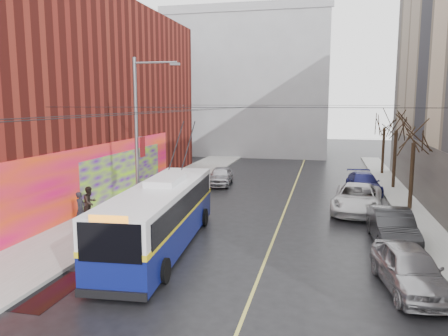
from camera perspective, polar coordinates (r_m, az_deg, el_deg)
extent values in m
plane|color=black|center=(14.35, -3.99, -18.87)|extent=(140.00, 140.00, 0.00)
cube|color=gray|center=(27.67, -12.59, -5.31)|extent=(4.00, 60.00, 0.15)
cube|color=gray|center=(25.56, 24.58, -7.05)|extent=(2.00, 60.00, 0.15)
cube|color=#BFB74C|center=(27.08, 7.89, -5.65)|extent=(0.12, 50.00, 0.01)
cube|color=#5A1712|center=(32.82, -24.27, 8.49)|extent=(12.00, 36.00, 14.00)
cube|color=#DB045F|center=(26.49, -18.43, -1.91)|extent=(0.08, 28.00, 4.00)
cube|color=#4E059F|center=(31.72, -12.69, -0.74)|extent=(0.06, 12.00, 3.20)
cube|color=#4C4742|center=(27.26, 26.01, -2.05)|extent=(0.06, 36.00, 4.00)
cube|color=gray|center=(58.04, 3.47, 10.89)|extent=(20.00, 12.00, 18.00)
cube|color=gray|center=(53.31, 2.41, 20.33)|extent=(20.50, 0.40, 1.00)
cylinder|color=slate|center=(24.45, -11.36, 3.44)|extent=(0.20, 0.20, 9.00)
cube|color=#5F0D10|center=(24.33, -10.59, 2.73)|extent=(0.04, 0.60, 1.10)
cylinder|color=slate|center=(23.97, -8.98, 13.46)|extent=(2.40, 0.10, 0.10)
cube|color=slate|center=(23.58, -6.42, 13.35)|extent=(0.50, 0.22, 0.12)
cylinder|color=black|center=(28.21, -2.53, 7.72)|extent=(0.02, 60.00, 0.02)
cylinder|color=black|center=(27.95, -0.54, 7.72)|extent=(0.02, 60.00, 0.02)
cylinder|color=black|center=(18.55, 1.31, 7.91)|extent=(18.00, 0.02, 0.02)
cylinder|color=black|center=(34.37, 6.85, 8.14)|extent=(18.00, 0.02, 0.02)
cylinder|color=black|center=(28.98, 23.29, -1.10)|extent=(0.24, 0.24, 4.20)
cylinder|color=black|center=(35.80, 21.38, 0.95)|extent=(0.24, 0.24, 4.48)
cylinder|color=black|center=(42.70, 20.07, 2.08)|extent=(0.24, 0.24, 4.37)
cube|color=black|center=(17.34, -22.40, -14.49)|extent=(2.08, 3.45, 0.01)
ellipsoid|color=slate|center=(21.48, -5.38, 8.09)|extent=(0.44, 0.20, 0.12)
ellipsoid|color=slate|center=(23.94, 4.95, 11.69)|extent=(0.44, 0.20, 0.12)
ellipsoid|color=slate|center=(25.03, -1.36, 6.94)|extent=(0.44, 0.20, 0.12)
cube|color=#0B1255|center=(20.29, -8.21, -7.85)|extent=(3.39, 11.59, 1.43)
cube|color=silver|center=(19.96, -8.29, -4.18)|extent=(3.39, 11.59, 1.24)
cube|color=yellow|center=(20.11, -8.26, -5.90)|extent=(3.43, 11.63, 0.21)
cube|color=black|center=(14.81, -14.75, -9.47)|extent=(2.19, 0.22, 1.33)
cube|color=black|center=(25.41, -4.57, -1.70)|extent=(2.19, 0.22, 1.14)
cube|color=black|center=(20.38, -11.68, -4.28)|extent=(0.89, 10.44, 0.95)
cube|color=black|center=(19.66, -4.77, -4.60)|extent=(0.89, 10.44, 0.95)
cube|color=silver|center=(20.71, -7.58, -1.55)|extent=(1.56, 2.96, 0.29)
cube|color=black|center=(15.40, -14.55, -15.76)|extent=(2.48, 0.31, 0.29)
cylinder|color=black|center=(17.47, -15.84, -12.33)|extent=(0.36, 0.97, 0.95)
cylinder|color=black|center=(16.64, -7.84, -13.14)|extent=(0.36, 0.97, 0.95)
cylinder|color=black|center=(24.27, -8.42, -6.17)|extent=(0.36, 0.97, 0.95)
cylinder|color=black|center=(23.68, -2.64, -6.46)|extent=(0.36, 0.97, 0.95)
cylinder|color=black|center=(23.80, -6.20, 3.13)|extent=(0.32, 3.30, 2.34)
cylinder|color=black|center=(23.64, -4.64, 3.12)|extent=(0.32, 3.30, 2.34)
imported|color=#9E9DA1|center=(17.12, 23.08, -12.00)|extent=(2.59, 4.90, 1.59)
imported|color=#242426|center=(22.13, 21.12, -7.21)|extent=(1.99, 5.02, 1.63)
imported|color=silver|center=(27.77, 17.00, -3.83)|extent=(3.46, 6.29, 1.67)
imported|color=navy|center=(33.76, 17.77, -1.88)|extent=(2.55, 5.25, 1.47)
imported|color=#AEAEB3|center=(35.26, -0.44, -1.04)|extent=(2.12, 4.46, 1.47)
imported|color=black|center=(24.36, -18.23, -5.07)|extent=(0.43, 0.66, 1.80)
imported|color=black|center=(25.53, -17.13, -4.35)|extent=(0.90, 1.04, 1.85)
imported|color=black|center=(27.82, -8.90, -2.98)|extent=(1.28, 1.40, 1.89)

